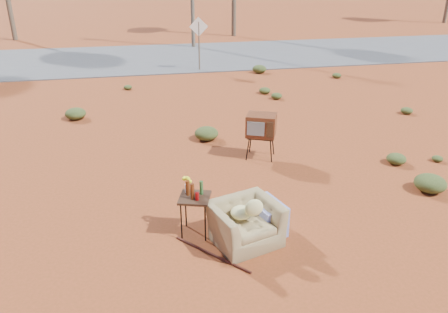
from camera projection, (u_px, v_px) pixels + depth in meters
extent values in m
plane|color=#8F381C|center=(217.00, 228.00, 7.56)|extent=(140.00, 140.00, 0.00)
cube|color=#565659|center=(160.00, 57.00, 20.97)|extent=(140.00, 7.00, 0.04)
imported|color=olive|center=(245.00, 217.00, 7.02)|extent=(1.22, 0.97, 0.93)
ellipsoid|color=#D7D483|center=(241.00, 213.00, 7.01)|extent=(0.34, 0.34, 0.20)
ellipsoid|color=#D7D483|center=(254.00, 208.00, 6.80)|extent=(0.30, 0.15, 0.30)
cube|color=navy|center=(267.00, 217.00, 7.40)|extent=(0.63, 0.79, 0.54)
cube|color=black|center=(261.00, 136.00, 10.10)|extent=(0.72, 0.64, 0.03)
cylinder|color=black|center=(248.00, 149.00, 10.08)|extent=(0.04, 0.04, 0.53)
cylinder|color=black|center=(271.00, 151.00, 9.97)|extent=(0.04, 0.04, 0.53)
cylinder|color=black|center=(250.00, 143.00, 10.45)|extent=(0.04, 0.04, 0.53)
cylinder|color=black|center=(273.00, 144.00, 10.34)|extent=(0.04, 0.04, 0.53)
cube|color=brown|center=(261.00, 125.00, 9.99)|extent=(0.81, 0.73, 0.51)
cube|color=gray|center=(256.00, 129.00, 9.77)|extent=(0.37, 0.18, 0.32)
cube|color=#472D19|center=(270.00, 130.00, 9.71)|extent=(0.14, 0.08, 0.36)
cube|color=#331E12|center=(195.00, 198.00, 7.15)|extent=(0.62, 0.62, 0.04)
cylinder|color=black|center=(181.00, 221.00, 7.13)|extent=(0.02, 0.02, 0.69)
cylinder|color=black|center=(205.00, 223.00, 7.09)|extent=(0.02, 0.02, 0.69)
cylinder|color=black|center=(186.00, 209.00, 7.49)|extent=(0.02, 0.02, 0.69)
cylinder|color=black|center=(209.00, 210.00, 7.45)|extent=(0.02, 0.02, 0.69)
cylinder|color=#54240E|center=(188.00, 188.00, 7.14)|extent=(0.07, 0.07, 0.26)
cylinder|color=#54240E|center=(192.00, 191.00, 7.01)|extent=(0.07, 0.07, 0.28)
cylinder|color=#295223|center=(201.00, 188.00, 7.17)|extent=(0.06, 0.06, 0.24)
cylinder|color=#B60E11|center=(197.00, 196.00, 7.02)|extent=(0.06, 0.06, 0.13)
cylinder|color=silver|center=(187.00, 188.00, 7.26)|extent=(0.08, 0.08, 0.14)
ellipsoid|color=#F9F61A|center=(187.00, 180.00, 7.20)|extent=(0.16, 0.16, 0.12)
cylinder|color=#501F15|center=(212.00, 254.00, 6.86)|extent=(1.01, 1.15, 0.04)
cylinder|color=brown|center=(199.00, 47.00, 18.16)|extent=(0.06, 0.06, 2.00)
cube|color=silver|center=(199.00, 27.00, 17.84)|extent=(0.78, 0.04, 0.78)
ellipsoid|color=#434E22|center=(396.00, 159.00, 9.94)|extent=(0.44, 0.44, 0.24)
ellipsoid|color=#434E22|center=(75.00, 114.00, 12.76)|extent=(0.60, 0.60, 0.33)
ellipsoid|color=#434E22|center=(407.00, 111.00, 13.23)|extent=(0.36, 0.36, 0.20)
ellipsoid|color=#434E22|center=(265.00, 90.00, 15.26)|extent=(0.40, 0.40, 0.22)
ellipsoid|color=#434E22|center=(128.00, 87.00, 15.75)|extent=(0.30, 0.30, 0.17)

